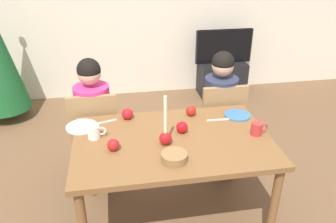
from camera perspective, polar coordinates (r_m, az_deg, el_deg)
ground_plane at (r=2.86m, az=0.70°, el=-17.57°), size 7.68×7.68×0.00m
back_wall at (r=4.66m, az=-5.19°, el=18.33°), size 6.40×0.10×2.60m
dining_table at (r=2.44m, az=0.79°, el=-6.39°), size 1.40×0.90×0.75m
chair_left at (r=3.01m, az=-12.22°, el=-3.39°), size 0.40×0.40×0.90m
chair_right at (r=3.15m, az=8.77°, el=-1.67°), size 0.40×0.40×0.90m
person_left_child at (r=3.01m, az=-12.31°, el=-2.14°), size 0.30×0.30×1.17m
person_right_child at (r=3.15m, az=8.67°, el=-0.47°), size 0.30×0.30×1.17m
tv_stand at (r=4.88m, az=9.07°, el=5.59°), size 0.64×0.40×0.48m
tv at (r=4.73m, az=9.48°, el=10.88°), size 0.79×0.05×0.46m
candle_centerpiece at (r=2.30m, az=-0.44°, el=-3.99°), size 0.09×0.09×0.37m
plate_left at (r=2.62m, az=-14.47°, el=-2.51°), size 0.23×0.23×0.01m
plate_right at (r=2.76m, az=11.71°, el=-0.59°), size 0.21×0.21×0.01m
mug_left at (r=2.44m, az=-12.45°, el=-3.44°), size 0.13×0.09×0.09m
mug_right at (r=2.51m, az=14.91°, el=-2.81°), size 0.13×0.08×0.09m
fork_left at (r=2.65m, az=-10.59°, el=-1.75°), size 0.18×0.07×0.01m
fork_right at (r=2.66m, az=8.50°, el=-1.40°), size 0.18×0.02×0.01m
bowl_walnuts at (r=2.16m, az=1.06°, el=-7.76°), size 0.17×0.17×0.06m
apple_near_candle at (r=2.28m, az=-9.30°, el=-5.60°), size 0.08×0.08×0.08m
apple_by_left_plate at (r=2.69m, az=3.94°, el=0.15°), size 0.08×0.08×0.08m
apple_by_right_mug at (r=2.65m, az=-6.93°, el=-0.37°), size 0.09×0.09×0.09m
apple_far_edge at (r=2.45m, az=2.38°, el=-2.67°), size 0.09×0.09×0.09m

